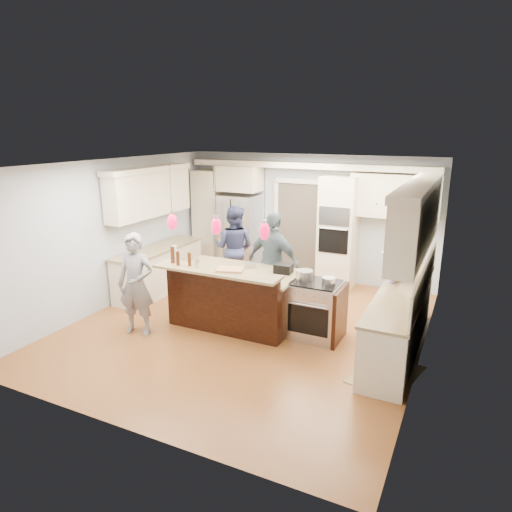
{
  "coord_description": "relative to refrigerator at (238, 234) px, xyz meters",
  "views": [
    {
      "loc": [
        3.2,
        -6.29,
        3.22
      ],
      "look_at": [
        0.0,
        0.35,
        1.15
      ],
      "focal_mm": 32.0,
      "sensor_mm": 36.0,
      "label": 1
    }
  ],
  "objects": [
    {
      "name": "room_shell",
      "position": [
        1.55,
        -2.64,
        0.92
      ],
      "size": [
        5.54,
        6.04,
        2.72
      ],
      "color": "#B2BCC6",
      "rests_on": "ground"
    },
    {
      "name": "person_far_left",
      "position": [
        0.45,
        -1.04,
        -0.03
      ],
      "size": [
        0.91,
        0.75,
        1.73
      ],
      "primitive_type": "imported",
      "rotation": [
        0.0,
        0.0,
        3.25
      ],
      "color": "navy",
      "rests_on": "ground"
    },
    {
      "name": "refrigerator",
      "position": [
        0.0,
        0.0,
        0.0
      ],
      "size": [
        0.9,
        0.7,
        1.8
      ],
      "primitive_type": "cube",
      "color": "#B7B7BC",
      "rests_on": "ground"
    },
    {
      "name": "island_range",
      "position": [
        2.71,
        -2.49,
        -0.44
      ],
      "size": [
        0.82,
        0.71,
        0.92
      ],
      "color": "#B7B7BC",
      "rests_on": "ground"
    },
    {
      "name": "cutting_board",
      "position": [
        1.5,
        -3.11,
        0.24
      ],
      "size": [
        0.46,
        0.39,
        0.03
      ],
      "primitive_type": "cube",
      "rotation": [
        0.0,
        0.0,
        0.32
      ],
      "color": "tan",
      "rests_on": "kitchen_island"
    },
    {
      "name": "person_far_right",
      "position": [
        1.66,
        -1.79,
        0.01
      ],
      "size": [
        1.13,
        0.64,
        1.82
      ],
      "primitive_type": "imported",
      "rotation": [
        0.0,
        0.0,
        2.94
      ],
      "color": "#455861",
      "rests_on": "ground"
    },
    {
      "name": "person_range_side",
      "position": [
        3.8,
        -1.81,
        -0.13
      ],
      "size": [
        0.63,
        1.03,
        1.54
      ],
      "primitive_type": "imported",
      "rotation": [
        0.0,
        0.0,
        1.63
      ],
      "color": "#A489B8",
      "rests_on": "ground"
    },
    {
      "name": "left_cabinets",
      "position": [
        -0.89,
        -1.84,
        0.16
      ],
      "size": [
        0.64,
        2.3,
        2.51
      ],
      "color": "beige",
      "rests_on": "ground"
    },
    {
      "name": "pot_large",
      "position": [
        2.48,
        -2.46,
        0.1
      ],
      "size": [
        0.26,
        0.26,
        0.15
      ],
      "primitive_type": "cylinder",
      "color": "#B7B7BC",
      "rests_on": "island_range"
    },
    {
      "name": "beer_bottle_a",
      "position": [
        0.47,
        -3.15,
        0.36
      ],
      "size": [
        0.08,
        0.08,
        0.28
      ],
      "primitive_type": "cylinder",
      "rotation": [
        0.0,
        0.0,
        0.16
      ],
      "color": "#44200C",
      "rests_on": "kitchen_island"
    },
    {
      "name": "beer_bottle_c",
      "position": [
        0.81,
        -3.17,
        0.33
      ],
      "size": [
        0.07,
        0.07,
        0.22
      ],
      "primitive_type": "cylinder",
      "rotation": [
        0.0,
        0.0,
        -0.42
      ],
      "color": "#44200C",
      "rests_on": "kitchen_island"
    },
    {
      "name": "beer_bottle_b",
      "position": [
        0.63,
        -3.23,
        0.34
      ],
      "size": [
        0.07,
        0.07,
        0.23
      ],
      "primitive_type": "cylinder",
      "rotation": [
        0.0,
        0.0,
        -0.16
      ],
      "color": "#44200C",
      "rests_on": "kitchen_island"
    },
    {
      "name": "ground_plane",
      "position": [
        1.55,
        -2.64,
        -0.9
      ],
      "size": [
        6.0,
        6.0,
        0.0
      ],
      "primitive_type": "plane",
      "color": "#A15B2C",
      "rests_on": "ground"
    },
    {
      "name": "water_bottle",
      "position": [
        0.49,
        -3.11,
        0.36
      ],
      "size": [
        0.08,
        0.08,
        0.28
      ],
      "primitive_type": "cylinder",
      "rotation": [
        0.0,
        0.0,
        0.21
      ],
      "color": "silver",
      "rests_on": "kitchen_island"
    },
    {
      "name": "floor_rug",
      "position": [
        3.95,
        -3.21,
        -0.89
      ],
      "size": [
        0.95,
        1.2,
        0.01
      ],
      "primitive_type": "cube",
      "rotation": [
        0.0,
        0.0,
        -0.23
      ],
      "color": "#9B8754",
      "rests_on": "ground"
    },
    {
      "name": "kitchen_island",
      "position": [
        1.3,
        -2.57,
        -0.41
      ],
      "size": [
        2.1,
        1.46,
        1.12
      ],
      "color": "black",
      "rests_on": "ground"
    },
    {
      "name": "pendant_lights",
      "position": [
        1.3,
        -3.15,
        0.9
      ],
      "size": [
        1.75,
        0.15,
        1.03
      ],
      "color": "black",
      "rests_on": "ground"
    },
    {
      "name": "pot_small",
      "position": [
        2.88,
        -2.49,
        0.07
      ],
      "size": [
        0.2,
        0.2,
        0.1
      ],
      "primitive_type": "cylinder",
      "color": "#B7B7BC",
      "rests_on": "island_range"
    },
    {
      "name": "right_counter_run",
      "position": [
        3.99,
        -2.34,
        0.16
      ],
      "size": [
        0.64,
        3.1,
        2.51
      ],
      "color": "beige",
      "rests_on": "ground"
    },
    {
      "name": "person_bar_end",
      "position": [
        0.06,
        -3.6,
        -0.07
      ],
      "size": [
        0.67,
        0.52,
        1.66
      ],
      "primitive_type": "imported",
      "rotation": [
        0.0,
        0.0,
        0.21
      ],
      "color": "gray",
      "rests_on": "ground"
    },
    {
      "name": "back_upper_cabinets",
      "position": [
        0.8,
        0.12,
        0.77
      ],
      "size": [
        5.3,
        0.61,
        2.54
      ],
      "color": "beige",
      "rests_on": "ground"
    },
    {
      "name": "drink_can",
      "position": [
        0.96,
        -3.19,
        0.28
      ],
      "size": [
        0.07,
        0.07,
        0.12
      ],
      "primitive_type": "cylinder",
      "rotation": [
        0.0,
        0.0,
        -0.02
      ],
      "color": "#B7B7BC",
      "rests_on": "kitchen_island"
    },
    {
      "name": "oven_column",
      "position": [
        2.3,
        0.03,
        0.25
      ],
      "size": [
        0.72,
        0.69,
        2.3
      ],
      "color": "beige",
      "rests_on": "ground"
    }
  ]
}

